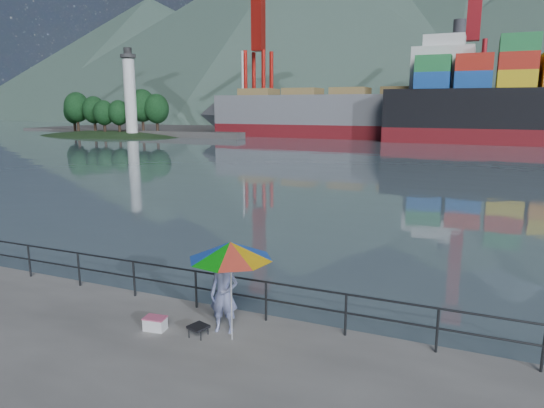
% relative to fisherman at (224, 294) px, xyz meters
% --- Properties ---
extents(harbor_water, '(500.00, 280.00, 0.00)m').
position_rel_fisherman_xyz_m(harbor_water, '(-2.33, 129.20, -0.91)').
color(harbor_water, slate).
rests_on(harbor_water, ground).
extents(far_dock, '(200.00, 40.00, 0.40)m').
position_rel_fisherman_xyz_m(far_dock, '(7.67, 92.20, -0.91)').
color(far_dock, '#514F4C').
rests_on(far_dock, ground).
extents(guardrail, '(22.00, 0.06, 1.03)m').
position_rel_fisherman_xyz_m(guardrail, '(-2.33, 0.90, -0.39)').
color(guardrail, '#2D3033').
rests_on(guardrail, ground).
extents(lighthouse_islet, '(48.00, 26.40, 19.20)m').
position_rel_fisherman_xyz_m(lighthouse_islet, '(-57.30, 61.20, -0.65)').
color(lighthouse_islet, '#263F1E').
rests_on(lighthouse_islet, ground).
extents(fisherman, '(0.75, 0.57, 1.83)m').
position_rel_fisherman_xyz_m(fisherman, '(0.00, 0.00, 0.00)').
color(fisherman, navy).
rests_on(fisherman, ground).
extents(beach_umbrella, '(2.23, 2.23, 2.30)m').
position_rel_fisherman_xyz_m(beach_umbrella, '(0.36, -0.31, 1.19)').
color(beach_umbrella, white).
rests_on(beach_umbrella, ground).
extents(folding_stool, '(0.50, 0.50, 0.26)m').
position_rel_fisherman_xyz_m(folding_stool, '(-0.42, -0.48, -0.77)').
color(folding_stool, black).
rests_on(folding_stool, ground).
extents(cooler_bag, '(0.53, 0.39, 0.28)m').
position_rel_fisherman_xyz_m(cooler_bag, '(-1.54, -0.59, -0.77)').
color(cooler_bag, silver).
rests_on(cooler_bag, ground).
extents(fishing_rod, '(0.68, 1.69, 1.28)m').
position_rel_fisherman_xyz_m(fishing_rod, '(-0.62, 1.16, -0.91)').
color(fishing_rod, black).
rests_on(fishing_rod, ground).
extents(bulk_carrier, '(47.10, 8.15, 14.50)m').
position_rel_fisherman_xyz_m(bulk_carrier, '(-14.14, 73.04, 3.28)').
color(bulk_carrier, maroon).
rests_on(bulk_carrier, ground).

